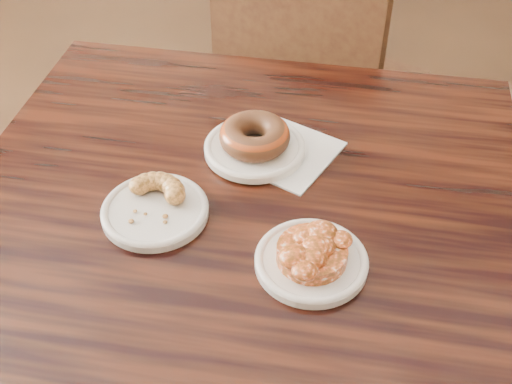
% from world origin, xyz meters
% --- Properties ---
extents(floor, '(5.00, 5.00, 0.00)m').
position_xyz_m(floor, '(0.00, 0.00, 0.00)').
color(floor, black).
rests_on(floor, ground).
extents(cafe_table, '(0.89, 0.89, 0.75)m').
position_xyz_m(cafe_table, '(0.21, -0.29, 0.38)').
color(cafe_table, black).
rests_on(cafe_table, floor).
extents(chair_far, '(0.61, 0.61, 0.90)m').
position_xyz_m(chair_far, '(0.27, 0.52, 0.45)').
color(chair_far, black).
rests_on(chair_far, floor).
extents(napkin, '(0.20, 0.20, 0.00)m').
position_xyz_m(napkin, '(0.25, -0.14, 0.75)').
color(napkin, white).
rests_on(napkin, cafe_table).
extents(plate_donut, '(0.17, 0.17, 0.01)m').
position_xyz_m(plate_donut, '(0.20, -0.15, 0.76)').
color(plate_donut, white).
rests_on(plate_donut, napkin).
extents(plate_cruller, '(0.16, 0.16, 0.01)m').
position_xyz_m(plate_cruller, '(0.09, -0.32, 0.76)').
color(plate_cruller, silver).
rests_on(plate_cruller, cafe_table).
extents(plate_fritter, '(0.16, 0.16, 0.01)m').
position_xyz_m(plate_fritter, '(0.33, -0.38, 0.76)').
color(plate_fritter, silver).
rests_on(plate_fritter, cafe_table).
extents(glazed_donut, '(0.12, 0.12, 0.04)m').
position_xyz_m(glazed_donut, '(0.20, -0.15, 0.79)').
color(glazed_donut, maroon).
rests_on(glazed_donut, plate_donut).
extents(apple_fritter, '(0.14, 0.14, 0.03)m').
position_xyz_m(apple_fritter, '(0.33, -0.38, 0.78)').
color(apple_fritter, '#4D2408').
rests_on(apple_fritter, plate_fritter).
extents(cruller_fragment, '(0.11, 0.11, 0.03)m').
position_xyz_m(cruller_fragment, '(0.09, -0.32, 0.78)').
color(cruller_fragment, '#5B3812').
rests_on(cruller_fragment, plate_cruller).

